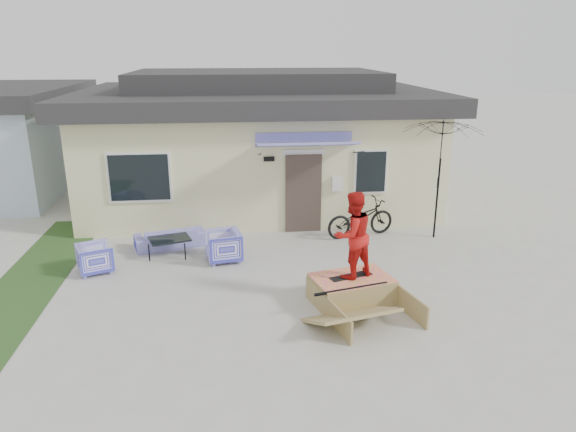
{
  "coord_description": "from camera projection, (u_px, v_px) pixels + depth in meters",
  "views": [
    {
      "loc": [
        -0.87,
        -8.95,
        4.77
      ],
      "look_at": [
        0.3,
        1.8,
        1.3
      ],
      "focal_mm": 33.07,
      "sensor_mm": 36.0,
      "label": 1
    }
  ],
  "objects": [
    {
      "name": "coffee_table",
      "position": [
        169.0,
        245.0,
        12.69
      ],
      "size": [
        1.16,
        1.16,
        0.45
      ],
      "primitive_type": "cube",
      "rotation": [
        0.0,
        0.0,
        0.31
      ],
      "color": "black",
      "rests_on": "ground"
    },
    {
      "name": "armchair_right",
      "position": [
        223.0,
        245.0,
        12.25
      ],
      "size": [
        0.85,
        0.89,
        0.8
      ],
      "primitive_type": "imported",
      "rotation": [
        0.0,
        0.0,
        -1.39
      ],
      "color": "#292CB5",
      "rests_on": "ground"
    },
    {
      "name": "grass_strip",
      "position": [
        33.0,
        279.0,
        11.38
      ],
      "size": [
        1.4,
        8.0,
        0.01
      ],
      "primitive_type": "cube",
      "color": "#24431C",
      "rests_on": "ground"
    },
    {
      "name": "armchair_left",
      "position": [
        95.0,
        257.0,
        11.64
      ],
      "size": [
        0.87,
        0.9,
        0.72
      ],
      "primitive_type": "imported",
      "rotation": [
        0.0,
        0.0,
        1.97
      ],
      "color": "#292CB5",
      "rests_on": "ground"
    },
    {
      "name": "skate_ramp",
      "position": [
        352.0,
        289.0,
        10.33
      ],
      "size": [
        1.92,
        2.28,
        0.5
      ],
      "primitive_type": null,
      "rotation": [
        0.0,
        0.0,
        0.25
      ],
      "color": "olive",
      "rests_on": "ground"
    },
    {
      "name": "loveseat",
      "position": [
        170.0,
        234.0,
        13.15
      ],
      "size": [
        1.79,
        0.96,
        0.67
      ],
      "primitive_type": "imported",
      "rotation": [
        0.0,
        0.0,
        3.42
      ],
      "color": "#292CB5",
      "rests_on": "ground"
    },
    {
      "name": "house",
      "position": [
        258.0,
        139.0,
        16.99
      ],
      "size": [
        10.8,
        8.49,
        4.1
      ],
      "color": "beige",
      "rests_on": "ground"
    },
    {
      "name": "patio_umbrella",
      "position": [
        439.0,
        172.0,
        13.36
      ],
      "size": [
        2.4,
        2.3,
        2.2
      ],
      "color": "black",
      "rests_on": "ground"
    },
    {
      "name": "bicycle",
      "position": [
        361.0,
        214.0,
        13.8
      ],
      "size": [
        2.0,
        1.13,
        1.21
      ],
      "primitive_type": "imported",
      "rotation": [
        0.0,
        0.0,
        1.84
      ],
      "color": "black",
      "rests_on": "ground"
    },
    {
      "name": "skater",
      "position": [
        353.0,
        233.0,
        10.03
      ],
      "size": [
        1.02,
        0.94,
        1.69
      ],
      "primitive_type": "imported",
      "rotation": [
        0.0,
        0.0,
        3.59
      ],
      "color": "red",
      "rests_on": "skateboard"
    },
    {
      "name": "ground",
      "position": [
        283.0,
        311.0,
        10.02
      ],
      "size": [
        90.0,
        90.0,
        0.0
      ],
      "primitive_type": "plane",
      "color": "#AEACA1",
      "rests_on": "ground"
    },
    {
      "name": "skateboard",
      "position": [
        351.0,
        276.0,
        10.29
      ],
      "size": [
        0.89,
        0.49,
        0.05
      ],
      "primitive_type": "cube",
      "rotation": [
        0.0,
        0.0,
        0.33
      ],
      "color": "black",
      "rests_on": "skate_ramp"
    }
  ]
}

